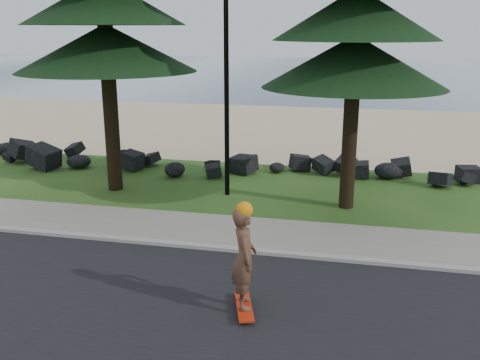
# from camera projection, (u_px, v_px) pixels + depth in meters

# --- Properties ---
(ground) EXTENTS (160.00, 160.00, 0.00)m
(ground) POSITION_uv_depth(u_px,v_px,m) (196.00, 233.00, 12.97)
(ground) COLOR #214616
(ground) RESTS_ON ground
(road) EXTENTS (160.00, 7.00, 0.02)m
(road) POSITION_uv_depth(u_px,v_px,m) (115.00, 332.00, 8.74)
(road) COLOR black
(road) RESTS_ON ground
(kerb) EXTENTS (160.00, 0.20, 0.10)m
(kerb) POSITION_uv_depth(u_px,v_px,m) (184.00, 245.00, 12.11)
(kerb) COLOR #A59C95
(kerb) RESTS_ON ground
(sidewalk) EXTENTS (160.00, 2.00, 0.08)m
(sidewalk) POSITION_uv_depth(u_px,v_px,m) (198.00, 229.00, 13.15)
(sidewalk) COLOR gray
(sidewalk) RESTS_ON ground
(beach_sand) EXTENTS (160.00, 15.00, 0.01)m
(beach_sand) POSITION_uv_depth(u_px,v_px,m) (281.00, 128.00, 26.58)
(beach_sand) COLOR beige
(beach_sand) RESTS_ON ground
(ocean) EXTENTS (160.00, 58.00, 0.01)m
(ocean) POSITION_uv_depth(u_px,v_px,m) (327.00, 71.00, 60.85)
(ocean) COLOR #31485F
(ocean) RESTS_ON ground
(seawall_boulders) EXTENTS (60.00, 2.40, 1.10)m
(seawall_boulders) POSITION_uv_depth(u_px,v_px,m) (244.00, 174.00, 18.23)
(seawall_boulders) COLOR black
(seawall_boulders) RESTS_ON ground
(lamp_post) EXTENTS (0.25, 0.14, 8.14)m
(lamp_post) POSITION_uv_depth(u_px,v_px,m) (226.00, 53.00, 14.84)
(lamp_post) COLOR black
(lamp_post) RESTS_ON ground
(skateboarder) EXTENTS (0.61, 1.11, 2.01)m
(skateboarder) POSITION_uv_depth(u_px,v_px,m) (244.00, 258.00, 9.11)
(skateboarder) COLOR red
(skateboarder) RESTS_ON ground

